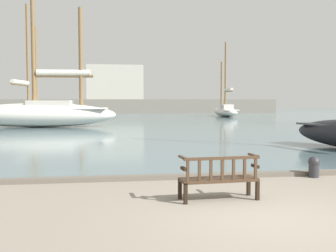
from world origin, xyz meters
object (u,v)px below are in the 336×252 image
Objects in this scene: sailboat_mid_port at (28,109)px; mooring_bollard at (314,166)px; sailboat_mid_starboard at (226,110)px; sailboat_far_starboard at (39,111)px; park_bench at (219,177)px.

mooring_bollard is at bearing -69.46° from sailboat_mid_port.
sailboat_far_starboard is at bearing -138.56° from sailboat_mid_starboard.
sailboat_mid_port is (-10.37, 38.27, 0.63)m from park_bench.
sailboat_mid_port reaches higher than mooring_bollard.
mooring_bollard is (13.55, -36.17, -0.79)m from sailboat_mid_port.
sailboat_mid_port reaches higher than sailboat_mid_starboard.
sailboat_far_starboard is 23.67m from mooring_bollard.
park_bench is 0.13× the size of sailboat_mid_port.
sailboat_far_starboard is 1.42× the size of sailboat_mid_starboard.
sailboat_mid_starboard is (19.02, 16.79, -0.38)m from sailboat_far_starboard.
sailboat_mid_starboard is (11.99, 40.22, 0.38)m from park_bench.
mooring_bollard is at bearing -64.42° from sailboat_far_starboard.
sailboat_mid_starboard is 0.70× the size of sailboat_mid_port.
sailboat_far_starboard is at bearing -77.31° from sailboat_mid_port.
sailboat_mid_port is at bearing 105.16° from park_bench.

